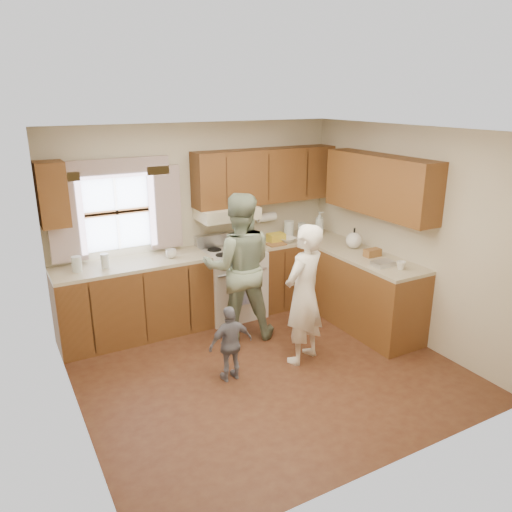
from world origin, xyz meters
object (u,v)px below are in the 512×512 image
stove (231,282)px  child (231,344)px  woman_right (239,267)px  woman_left (304,295)px

stove → child: (-0.71, -1.43, -0.06)m
woman_right → child: 1.11m
woman_right → child: bearing=80.0°
woman_left → woman_right: size_ratio=0.88×
woman_left → child: woman_left is taller
stove → child: 1.60m
stove → woman_left: (0.16, -1.45, 0.31)m
stove → woman_right: bearing=-107.3°
woman_left → child: size_ratio=1.92×
stove → woman_right: 0.74m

